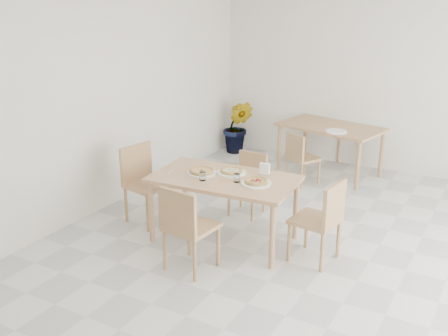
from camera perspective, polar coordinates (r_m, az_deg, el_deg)
The scene contains 21 objects.
main_table at distance 5.72m, azimuth 0.00°, elevation -1.75°, with size 1.63×1.00×0.75m.
chair_south at distance 5.15m, azimuth -4.20°, elevation -6.05°, with size 0.49×0.49×0.90m.
chair_north at distance 6.54m, azimuth 2.78°, elevation -1.18°, with size 0.38×0.38×0.77m.
chair_west at distance 6.36m, azimuth -8.78°, elevation -1.10°, with size 0.54×0.54×0.93m.
chair_east at distance 5.41m, azimuth 10.70°, elevation -5.19°, with size 0.49×0.49×0.89m.
plate_margherita at distance 5.81m, azimuth -2.44°, elevation -0.52°, with size 0.33×0.33×0.02m, color white.
plate_mushroom at distance 5.81m, azimuth 0.82°, elevation -0.50°, with size 0.32×0.32×0.02m, color white.
plate_pepperoni at distance 5.51m, azimuth 3.54°, elevation -1.67°, with size 0.32×0.32×0.02m, color white.
pizza_margherita at distance 5.81m, azimuth -2.45°, elevation -0.31°, with size 0.28×0.28×0.03m.
pizza_mushroom at distance 5.81m, azimuth 0.82°, elevation -0.29°, with size 0.30×0.30×0.03m.
pizza_pepperoni at distance 5.50m, azimuth 3.54°, elevation -1.44°, with size 0.30×0.30×0.03m.
tumbler_a at distance 5.59m, azimuth -2.35°, elevation -0.91°, with size 0.07×0.07×0.09m, color white.
tumbler_b at distance 5.55m, azimuth 1.40°, elevation -1.09°, with size 0.07×0.07×0.09m, color white.
napkin_holder at distance 5.76m, azimuth 4.43°, elevation -0.16°, with size 0.13×0.08×0.13m.
fork_a at distance 6.18m, azimuth -3.73°, elevation 0.58°, with size 0.01×0.18×0.01m, color silver.
fork_b at distance 5.86m, azimuth -5.92°, elevation -0.51°, with size 0.02×0.19×0.01m, color silver.
second_table at distance 8.05m, azimuth 11.52°, elevation 3.97°, with size 1.64×1.15×0.75m.
chair_back_s at distance 7.54m, azimuth 8.26°, elevation 1.39°, with size 0.51×0.51×0.77m.
chair_back_n at distance 8.76m, azimuth 14.64°, elevation 4.08°, with size 0.57×0.57×0.93m.
plate_empty at distance 7.68m, azimuth 12.09°, elevation 3.93°, with size 0.31×0.31×0.02m, color white.
potted_plant at distance 8.98m, azimuth 1.51°, elevation 4.51°, with size 0.50×0.41×0.91m, color #285D1B.
Camera 1 is at (1.46, -4.52, 2.69)m, focal length 42.00 mm.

